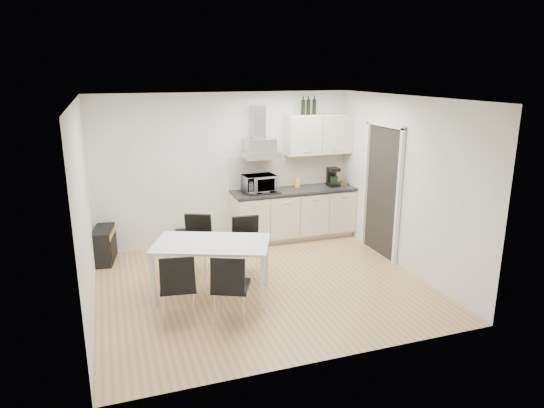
% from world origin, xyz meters
% --- Properties ---
extents(ground, '(4.50, 4.50, 0.00)m').
position_xyz_m(ground, '(0.00, 0.00, 0.00)').
color(ground, tan).
rests_on(ground, ground).
extents(wall_back, '(4.50, 0.10, 2.60)m').
position_xyz_m(wall_back, '(0.00, 2.00, 1.30)').
color(wall_back, silver).
rests_on(wall_back, ground).
extents(wall_front, '(4.50, 0.10, 2.60)m').
position_xyz_m(wall_front, '(0.00, -2.00, 1.30)').
color(wall_front, silver).
rests_on(wall_front, ground).
extents(wall_left, '(0.10, 4.00, 2.60)m').
position_xyz_m(wall_left, '(-2.25, 0.00, 1.30)').
color(wall_left, silver).
rests_on(wall_left, ground).
extents(wall_right, '(0.10, 4.00, 2.60)m').
position_xyz_m(wall_right, '(2.25, 0.00, 1.30)').
color(wall_right, silver).
rests_on(wall_right, ground).
extents(ceiling, '(4.50, 4.50, 0.00)m').
position_xyz_m(ceiling, '(0.00, 0.00, 2.60)').
color(ceiling, white).
rests_on(ceiling, wall_back).
extents(doorway, '(0.08, 1.04, 2.10)m').
position_xyz_m(doorway, '(2.21, 0.55, 1.05)').
color(doorway, white).
rests_on(doorway, ground).
extents(kitchenette, '(2.22, 0.64, 2.52)m').
position_xyz_m(kitchenette, '(1.18, 1.73, 0.83)').
color(kitchenette, beige).
rests_on(kitchenette, ground).
extents(dining_table, '(1.71, 1.36, 0.75)m').
position_xyz_m(dining_table, '(-0.72, -0.08, 0.68)').
color(dining_table, white).
rests_on(dining_table, ground).
extents(chair_far_left, '(0.61, 0.64, 0.88)m').
position_xyz_m(chair_far_left, '(-0.80, 0.69, 0.44)').
color(chair_far_left, black).
rests_on(chair_far_left, ground).
extents(chair_far_right, '(0.47, 0.53, 0.88)m').
position_xyz_m(chair_far_right, '(-0.09, 0.35, 0.44)').
color(chair_far_right, black).
rests_on(chair_far_right, ground).
extents(chair_near_left, '(0.51, 0.56, 0.88)m').
position_xyz_m(chair_near_left, '(-1.26, -0.63, 0.44)').
color(chair_near_left, black).
rests_on(chair_near_left, ground).
extents(chair_near_right, '(0.61, 0.64, 0.88)m').
position_xyz_m(chair_near_right, '(-0.66, -0.85, 0.44)').
color(chair_near_right, black).
rests_on(chair_near_right, ground).
extents(guitar_amp, '(0.39, 0.70, 0.55)m').
position_xyz_m(guitar_amp, '(-2.09, 1.65, 0.28)').
color(guitar_amp, black).
rests_on(guitar_amp, ground).
extents(floor_speaker, '(0.20, 0.18, 0.31)m').
position_xyz_m(floor_speaker, '(-0.84, 1.90, 0.15)').
color(floor_speaker, black).
rests_on(floor_speaker, ground).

